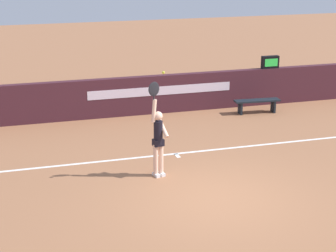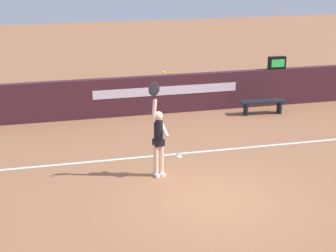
{
  "view_description": "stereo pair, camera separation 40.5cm",
  "coord_description": "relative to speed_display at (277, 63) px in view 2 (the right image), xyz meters",
  "views": [
    {
      "loc": [
        -4.31,
        -10.86,
        5.33
      ],
      "look_at": [
        -0.67,
        1.38,
        1.3
      ],
      "focal_mm": 62.34,
      "sensor_mm": 36.0,
      "label": 1
    },
    {
      "loc": [
        -3.92,
        -10.97,
        5.33
      ],
      "look_at": [
        -0.67,
        1.38,
        1.3
      ],
      "focal_mm": 62.34,
      "sensor_mm": 36.0,
      "label": 2
    }
  ],
  "objects": [
    {
      "name": "back_wall",
      "position": [
        -4.55,
        0.0,
        -0.83
      ],
      "size": [
        17.65,
        0.26,
        1.25
      ],
      "color": "#421E27",
      "rests_on": "ground"
    },
    {
      "name": "court_lines",
      "position": [
        -4.55,
        -6.73,
        -1.46
      ],
      "size": [
        12.49,
        5.86,
        0.0
      ],
      "color": "white",
      "rests_on": "ground"
    },
    {
      "name": "tennis_ball",
      "position": [
        -5.32,
        -5.39,
        1.09
      ],
      "size": [
        0.07,
        0.07,
        0.07
      ],
      "color": "#D2D937"
    },
    {
      "name": "courtside_bench_near",
      "position": [
        -0.87,
        -0.95,
        -1.12
      ],
      "size": [
        1.52,
        0.48,
        0.45
      ],
      "color": "black",
      "rests_on": "ground"
    },
    {
      "name": "ground_plane",
      "position": [
        -4.55,
        -6.79,
        -1.46
      ],
      "size": [
        60.0,
        60.0,
        0.0
      ],
      "primitive_type": "plane",
      "color": "#9C6442"
    },
    {
      "name": "tennis_player",
      "position": [
        -5.39,
        -5.19,
        -0.51
      ],
      "size": [
        0.46,
        0.44,
        2.32
      ],
      "color": "beige",
      "rests_on": "ground"
    },
    {
      "name": "speed_display",
      "position": [
        0.0,
        0.0,
        0.0
      ],
      "size": [
        0.6,
        0.19,
        0.42
      ],
      "color": "black",
      "rests_on": "back_wall"
    }
  ]
}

